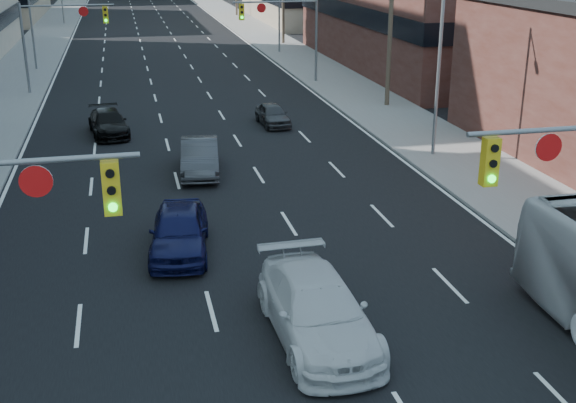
% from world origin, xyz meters
% --- Properties ---
extents(road_surface, '(18.00, 300.00, 0.02)m').
position_xyz_m(road_surface, '(0.00, 130.00, 0.01)').
color(road_surface, black).
rests_on(road_surface, ground).
extents(sidewalk_left, '(5.00, 300.00, 0.15)m').
position_xyz_m(sidewalk_left, '(-11.50, 130.00, 0.07)').
color(sidewalk_left, slate).
rests_on(sidewalk_left, ground).
extents(storefront_right_mid, '(20.00, 30.00, 9.00)m').
position_xyz_m(storefront_right_mid, '(24.00, 50.00, 4.50)').
color(storefront_right_mid, '#472119').
rests_on(storefront_right_mid, ground).
extents(signal_far_left, '(6.09, 0.33, 6.00)m').
position_xyz_m(signal_far_left, '(-7.68, 45.00, 4.30)').
color(signal_far_left, slate).
rests_on(signal_far_left, ground).
extents(signal_far_right, '(6.09, 0.33, 6.00)m').
position_xyz_m(signal_far_right, '(7.68, 45.00, 4.30)').
color(signal_far_right, slate).
rests_on(signal_far_right, ground).
extents(utility_pole_block, '(2.20, 0.28, 11.00)m').
position_xyz_m(utility_pole_block, '(12.20, 36.00, 5.78)').
color(utility_pole_block, '#4C3D2D').
rests_on(utility_pole_block, ground).
extents(streetlight_left_mid, '(2.03, 0.22, 9.00)m').
position_xyz_m(streetlight_left_mid, '(-10.34, 55.00, 5.05)').
color(streetlight_left_mid, slate).
rests_on(streetlight_left_mid, ground).
extents(streetlight_right_near, '(2.03, 0.22, 9.00)m').
position_xyz_m(streetlight_right_near, '(10.34, 25.00, 5.05)').
color(streetlight_right_near, slate).
rests_on(streetlight_right_near, ground).
extents(white_van, '(2.46, 5.75, 1.65)m').
position_xyz_m(white_van, '(0.71, 9.97, 0.83)').
color(white_van, silver).
rests_on(white_van, ground).
extents(sedan_blue, '(2.42, 4.81, 1.57)m').
position_xyz_m(sedan_blue, '(-2.30, 16.27, 0.79)').
color(sedan_blue, '#0D0F37').
rests_on(sedan_blue, ground).
extents(sedan_grey_center, '(2.08, 4.78, 1.53)m').
position_xyz_m(sedan_grey_center, '(-0.69, 24.85, 0.76)').
color(sedan_grey_center, '#363638').
rests_on(sedan_grey_center, ground).
extents(sedan_black_far, '(2.38, 4.70, 1.31)m').
position_xyz_m(sedan_black_far, '(-4.70, 32.75, 0.65)').
color(sedan_black_far, black).
rests_on(sedan_black_far, ground).
extents(sedan_grey_right, '(1.64, 3.67, 1.23)m').
position_xyz_m(sedan_grey_right, '(4.28, 32.93, 0.61)').
color(sedan_grey_right, '#333436').
rests_on(sedan_grey_right, ground).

